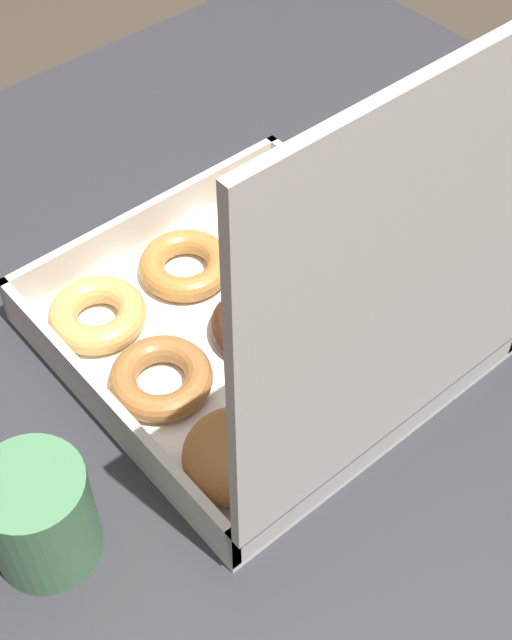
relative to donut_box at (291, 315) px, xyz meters
The scene contains 3 objects.
dining_table 0.15m from the donut_box, 162.62° to the left, with size 0.97×1.03×0.71m.
donut_box is the anchor object (origin of this frame).
coffee_mug 0.25m from the donut_box, ahead, with size 0.08×0.08×0.09m.
Camera 1 is at (0.34, 0.34, 1.30)m, focal length 50.00 mm.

